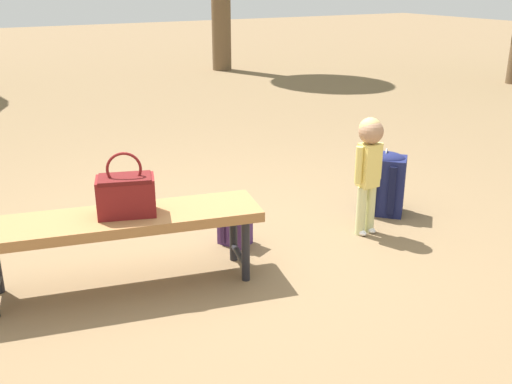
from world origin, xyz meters
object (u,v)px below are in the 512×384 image
park_bench (120,225)px  backpack_small (235,221)px  backpack_large (384,181)px  handbag (126,194)px  child_standing (369,158)px

park_bench → backpack_small: bearing=13.7°
backpack_large → backpack_small: backpack_large is taller
handbag → backpack_small: size_ratio=1.11×
handbag → backpack_small: handbag is taller
handbag → child_standing: size_ratio=0.44×
child_standing → handbag: bearing=177.4°
park_bench → handbag: handbag is taller
backpack_large → backpack_small: bearing=177.5°
park_bench → backpack_large: size_ratio=3.21×
backpack_small → park_bench: bearing=-166.3°
park_bench → backpack_small: 0.89m
park_bench → backpack_small: size_ratio=4.96×
handbag → backpack_small: bearing=15.2°
park_bench → handbag: size_ratio=4.48×
child_standing → park_bench: bearing=177.1°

